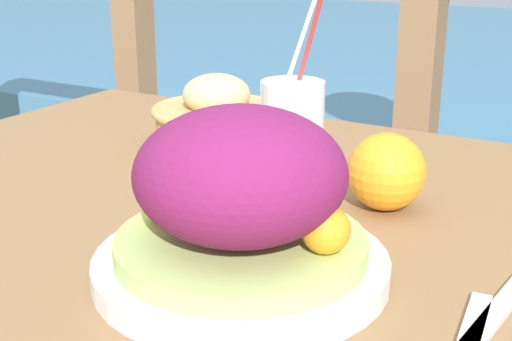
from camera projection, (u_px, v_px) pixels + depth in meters
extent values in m
cube|color=olive|center=(202.00, 234.00, 0.75)|extent=(0.99, 0.87, 0.04)
cube|color=olive|center=(127.00, 294.00, 1.38)|extent=(0.06, 0.06, 0.69)
cube|color=brown|center=(141.00, 161.00, 1.75)|extent=(0.07, 0.07, 0.95)
cube|color=brown|center=(409.00, 213.00, 1.43)|extent=(0.07, 0.07, 0.95)
cylinder|color=silver|center=(241.00, 266.00, 0.61)|extent=(0.25, 0.25, 0.02)
cylinder|color=#A8C66B|center=(241.00, 246.00, 0.61)|extent=(0.22, 0.22, 0.02)
ellipsoid|color=#72194C|center=(240.00, 174.00, 0.58)|extent=(0.18, 0.18, 0.11)
sphere|color=orange|center=(326.00, 230.00, 0.57)|extent=(0.04, 0.04, 0.04)
sphere|color=orange|center=(163.00, 201.00, 0.63)|extent=(0.04, 0.04, 0.04)
cylinder|color=silver|center=(292.00, 136.00, 0.81)|extent=(0.07, 0.07, 0.12)
cylinder|color=red|center=(301.00, 73.00, 0.79)|extent=(0.08, 0.05, 0.21)
cylinder|color=white|center=(291.00, 70.00, 0.79)|extent=(0.06, 0.05, 0.21)
cylinder|color=tan|center=(217.00, 128.00, 0.96)|extent=(0.17, 0.17, 0.06)
torus|color=tan|center=(217.00, 110.00, 0.96)|extent=(0.18, 0.18, 0.01)
ellipsoid|color=#DBB77A|center=(216.00, 94.00, 0.95)|extent=(0.09, 0.09, 0.05)
cube|color=silver|center=(489.00, 322.00, 0.54)|extent=(0.04, 0.18, 0.00)
sphere|color=orange|center=(386.00, 172.00, 0.75)|extent=(0.08, 0.08, 0.08)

